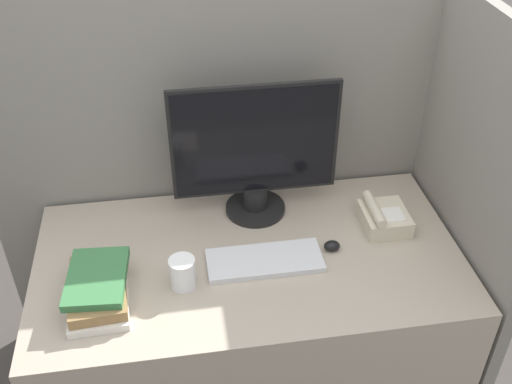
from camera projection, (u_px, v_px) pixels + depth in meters
The scene contains 9 objects.
cubicle_panel_rear at pixel (233, 177), 2.37m from camera, with size 1.85×0.04×1.51m.
cubicle_panel_right at pixel (458, 220), 2.14m from camera, with size 0.04×0.84×1.51m.
desk at pixel (250, 326), 2.26m from camera, with size 1.45×0.78×0.72m.
monitor at pixel (255, 156), 2.11m from camera, with size 0.59×0.22×0.51m.
keyboard at pixel (265, 260), 2.01m from camera, with size 0.39×0.16×0.02m.
mouse at pixel (332, 246), 2.06m from camera, with size 0.06×0.04×0.03m.
coffee_cup at pixel (183, 273), 1.90m from camera, with size 0.08×0.08×0.11m.
book_stack at pixel (98, 288), 1.86m from camera, with size 0.20×0.31×0.09m.
desk_telephone at pixel (383, 217), 2.16m from camera, with size 0.16×0.18×0.10m.
Camera 1 is at (-0.21, -1.12, 2.10)m, focal length 42.00 mm.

